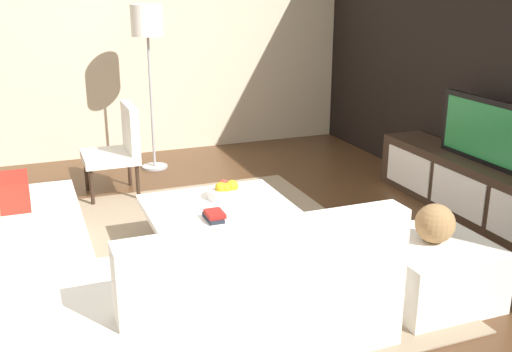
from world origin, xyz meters
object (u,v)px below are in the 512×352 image
(television, at_px, (484,131))
(fruit_bowl, at_px, (226,191))
(sectional_couch, at_px, (100,278))
(accent_chair_near, at_px, (119,145))
(floor_lamp, at_px, (147,30))
(ottoman, at_px, (430,270))
(book_stack, at_px, (214,216))
(coffee_table, at_px, (221,230))
(media_console, at_px, (477,190))
(decorative_ball, at_px, (435,223))

(television, xyz_separation_m, fruit_bowl, (-0.28, -2.19, -0.34))
(sectional_couch, bearing_deg, accent_chair_near, 167.80)
(accent_chair_near, xyz_separation_m, floor_lamp, (-0.72, 0.47, 1.00))
(ottoman, bearing_deg, book_stack, -127.56)
(fruit_bowl, height_order, book_stack, fruit_bowl)
(sectional_couch, xyz_separation_m, accent_chair_near, (-2.27, 0.49, 0.20))
(coffee_table, distance_m, ottoman, 1.54)
(floor_lamp, bearing_deg, media_console, 42.77)
(coffee_table, xyz_separation_m, decorative_ball, (1.12, 1.05, 0.32))
(accent_chair_near, height_order, book_stack, accent_chair_near)
(media_console, distance_m, book_stack, 2.42)
(television, distance_m, sectional_couch, 3.33)
(media_console, bearing_deg, book_stack, -87.10)
(television, relative_size, floor_lamp, 0.58)
(sectional_couch, relative_size, accent_chair_near, 2.78)
(floor_lamp, distance_m, decorative_ball, 3.77)
(television, xyz_separation_m, coffee_table, (-0.10, -2.30, -0.57))
(sectional_couch, distance_m, floor_lamp, 3.37)
(television, relative_size, sectional_couch, 0.42)
(television, bearing_deg, media_console, -90.00)
(floor_lamp, relative_size, book_stack, 8.09)
(television, bearing_deg, sectional_couch, -80.89)
(media_console, bearing_deg, fruit_bowl, -97.33)
(floor_lamp, bearing_deg, ottoman, 16.61)
(television, relative_size, book_stack, 4.66)
(ottoman, bearing_deg, fruit_bowl, -144.00)
(accent_chair_near, height_order, floor_lamp, floor_lamp)
(accent_chair_near, distance_m, floor_lamp, 1.32)
(floor_lamp, bearing_deg, decorative_ball, 16.61)
(decorative_ball, height_order, book_stack, decorative_ball)
(floor_lamp, xyz_separation_m, decorative_ball, (3.49, 1.04, -0.96))
(media_console, distance_m, sectional_couch, 3.30)
(coffee_table, height_order, accent_chair_near, accent_chair_near)
(media_console, height_order, floor_lamp, floor_lamp)
(coffee_table, bearing_deg, accent_chair_near, -164.19)
(sectional_couch, height_order, fruit_bowl, sectional_couch)
(sectional_couch, bearing_deg, coffee_table, 122.96)
(television, height_order, book_stack, television)
(media_console, relative_size, television, 2.30)
(accent_chair_near, relative_size, decorative_ball, 3.47)
(book_stack, bearing_deg, fruit_bowl, 151.29)
(fruit_bowl, bearing_deg, television, 82.67)
(media_console, relative_size, accent_chair_near, 2.67)
(coffee_table, xyz_separation_m, book_stack, (0.22, -0.12, 0.21))
(media_console, bearing_deg, sectional_couch, -80.89)
(accent_chair_near, height_order, decorative_ball, accent_chair_near)
(sectional_couch, xyz_separation_m, coffee_table, (-0.62, 0.96, -0.09))
(media_console, xyz_separation_m, television, (0.00, 0.00, 0.53))
(sectional_couch, distance_m, book_stack, 0.94)
(coffee_table, height_order, fruit_bowl, fruit_bowl)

